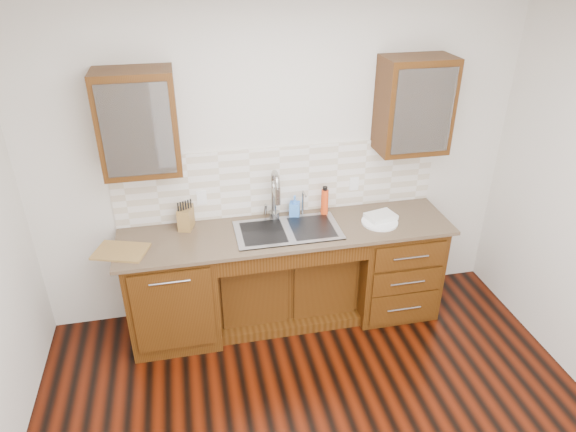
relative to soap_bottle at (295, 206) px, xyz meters
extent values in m
cube|color=white|center=(-0.11, -1.64, 1.75)|extent=(4.00, 3.50, 0.10)
cube|color=silver|center=(-0.11, 0.16, 0.35)|extent=(4.00, 0.10, 2.70)
cube|color=#593014|center=(-1.06, -0.20, -0.56)|extent=(0.70, 0.62, 0.88)
cube|color=#593014|center=(-0.11, -0.11, -0.65)|extent=(1.20, 0.44, 0.70)
cube|color=#593014|center=(0.84, -0.20, -0.56)|extent=(0.70, 0.62, 0.88)
cube|color=#84705B|center=(-0.11, -0.22, -0.11)|extent=(2.70, 0.65, 0.03)
cube|color=beige|center=(-0.11, 0.10, 0.20)|extent=(2.70, 0.02, 0.59)
cube|color=#9E9EA5|center=(-0.11, -0.23, -0.18)|extent=(0.84, 0.46, 0.19)
cylinder|color=#999993|center=(-0.18, 0.00, 0.11)|extent=(0.04, 0.04, 0.40)
cylinder|color=#999993|center=(0.07, 0.01, 0.03)|extent=(0.02, 0.02, 0.24)
cube|color=#593014|center=(-1.16, -0.06, 0.82)|extent=(0.55, 0.34, 0.75)
cube|color=#593014|center=(0.94, -0.06, 0.82)|extent=(0.55, 0.34, 0.75)
cube|color=white|center=(-0.76, 0.08, 0.12)|extent=(0.08, 0.01, 0.12)
cube|color=white|center=(0.54, 0.08, 0.12)|extent=(0.08, 0.01, 0.12)
imported|color=#3F83E9|center=(0.00, 0.00, 0.00)|extent=(0.11, 0.11, 0.19)
cylinder|color=#E44214|center=(0.25, -0.02, 0.02)|extent=(0.06, 0.06, 0.23)
cylinder|color=white|center=(0.66, -0.26, -0.08)|extent=(0.39, 0.39, 0.02)
cube|color=white|center=(0.69, -0.22, -0.06)|extent=(0.27, 0.22, 0.04)
cube|color=#A85B34|center=(-0.90, -0.01, 0.00)|extent=(0.14, 0.19, 0.18)
cube|color=olive|center=(-1.40, -0.29, -0.08)|extent=(0.44, 0.37, 0.02)
imported|color=silver|center=(-1.24, -0.06, 0.77)|extent=(0.16, 0.16, 0.10)
imported|color=silver|center=(-1.01, -0.06, 0.76)|extent=(0.09, 0.09, 0.08)
imported|color=white|center=(0.90, -0.06, 0.76)|extent=(0.14, 0.14, 0.09)
imported|color=silver|center=(1.02, -0.06, 0.77)|extent=(0.13, 0.13, 0.09)
camera|label=1|loc=(-0.85, -3.72, 1.98)|focal=32.00mm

